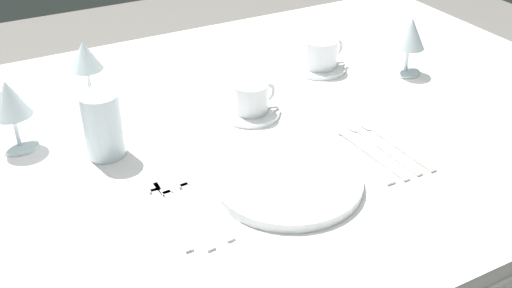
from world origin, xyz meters
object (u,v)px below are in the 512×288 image
(drink_tumbler, at_px, (103,125))
(spoon_dessert, at_px, (373,141))
(fork_outer, at_px, (199,202))
(wine_glass_far, at_px, (9,102))
(wine_glass_right, at_px, (410,36))
(fork_inner, at_px, (181,210))
(coffee_cup_left, at_px, (320,52))
(fork_salad, at_px, (166,209))
(spoon_tea, at_px, (387,139))
(dinner_plate, at_px, (288,181))
(coffee_cup_right, at_px, (251,97))
(dinner_knife, at_px, (359,156))
(wine_glass_left, at_px, (85,59))
(spoon_soup, at_px, (358,145))

(drink_tumbler, bearing_deg, spoon_dessert, -23.30)
(fork_outer, height_order, wine_glass_far, wine_glass_far)
(fork_outer, relative_size, wine_glass_right, 1.48)
(spoon_dessert, height_order, wine_glass_far, wine_glass_far)
(fork_inner, bearing_deg, coffee_cup_left, 35.19)
(spoon_dessert, bearing_deg, fork_salad, -178.62)
(spoon_tea, xyz_separation_m, drink_tumbler, (-0.51, 0.21, 0.06))
(dinner_plate, height_order, fork_outer, dinner_plate)
(spoon_dessert, bearing_deg, fork_inner, -176.52)
(spoon_dessert, height_order, coffee_cup_right, coffee_cup_right)
(wine_glass_right, xyz_separation_m, drink_tumbler, (-0.74, -0.01, -0.03))
(spoon_tea, distance_m, wine_glass_far, 0.73)
(dinner_plate, bearing_deg, fork_salad, 170.89)
(dinner_knife, bearing_deg, wine_glass_left, 129.28)
(dinner_knife, relative_size, wine_glass_right, 1.51)
(fork_outer, bearing_deg, dinner_plate, -9.09)
(fork_inner, relative_size, coffee_cup_right, 2.16)
(spoon_dessert, xyz_separation_m, coffee_cup_left, (0.09, 0.34, 0.04))
(fork_salad, bearing_deg, wine_glass_left, 90.46)
(spoon_soup, distance_m, wine_glass_far, 0.67)
(dinner_plate, height_order, spoon_tea, dinner_plate)
(spoon_tea, bearing_deg, drink_tumbler, 157.29)
(spoon_tea, bearing_deg, wine_glass_right, 43.89)
(dinner_knife, bearing_deg, spoon_dessert, 28.25)
(fork_outer, bearing_deg, fork_inner, -170.57)
(coffee_cup_right, bearing_deg, drink_tumbler, -178.92)
(spoon_soup, bearing_deg, drink_tumbler, 155.36)
(dinner_knife, bearing_deg, spoon_tea, 15.97)
(fork_outer, bearing_deg, spoon_dessert, 2.93)
(dinner_knife, distance_m, wine_glass_far, 0.66)
(drink_tumbler, bearing_deg, wine_glass_right, 1.08)
(spoon_tea, distance_m, coffee_cup_left, 0.35)
(dinner_plate, xyz_separation_m, drink_tumbler, (-0.25, 0.25, 0.05))
(wine_glass_far, bearing_deg, drink_tumbler, -35.82)
(coffee_cup_left, height_order, coffee_cup_right, coffee_cup_left)
(dinner_knife, distance_m, drink_tumbler, 0.48)
(coffee_cup_right, relative_size, wine_glass_far, 0.67)
(fork_salad, height_order, spoon_dessert, spoon_dessert)
(spoon_soup, distance_m, drink_tumbler, 0.49)
(fork_inner, bearing_deg, spoon_tea, 2.45)
(dinner_plate, height_order, wine_glass_right, wine_glass_right)
(spoon_dessert, relative_size, coffee_cup_right, 2.25)
(fork_inner, bearing_deg, fork_salad, 144.28)
(fork_inner, bearing_deg, wine_glass_left, 93.00)
(fork_outer, distance_m, wine_glass_right, 0.70)
(dinner_plate, xyz_separation_m, dinner_knife, (0.16, 0.01, -0.01))
(wine_glass_far, bearing_deg, coffee_cup_right, -11.91)
(fork_outer, distance_m, coffee_cup_right, 0.32)
(dinner_knife, distance_m, spoon_tea, 0.09)
(wine_glass_left, bearing_deg, dinner_knife, -50.72)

